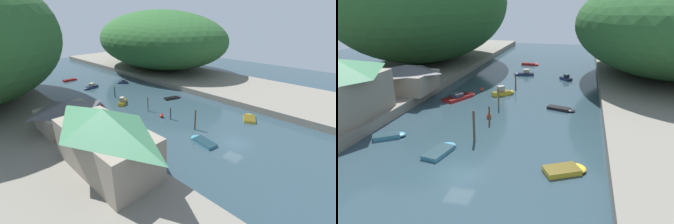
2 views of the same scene
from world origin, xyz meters
TOP-DOWN VIEW (x-y plane):
  - water_surface at (0.00, 30.00)m, footprint 130.00×130.00m
  - left_bank at (-24.49, 30.00)m, footprint 22.00×120.00m
  - right_bank at (24.49, 30.00)m, footprint 22.00×120.00m
  - hillside_left at (-25.59, 46.64)m, footprint 36.63×51.29m
  - hillside_right at (25.59, 43.49)m, footprint 34.65×48.51m
  - waterfront_building at (-17.49, 6.88)m, footprint 6.93×14.11m
  - boathouse_shed at (-16.30, 20.36)m, footprint 8.50×7.81m
  - boat_small_dinghy at (9.76, 2.44)m, footprint 4.45×3.63m
  - boat_mid_channel at (-1.99, 53.36)m, footprint 4.21×1.27m
  - boat_moored_right at (7.17, 39.78)m, footprint 3.02×3.05m
  - boat_yellow_tender at (-3.27, 3.66)m, footprint 2.54×4.75m
  - boat_white_cruiser at (-1.56, 41.89)m, footprint 4.41×2.22m
  - boat_open_rowboat at (-10.56, 5.77)m, footprint 3.80×3.27m
  - boat_far_right_bank at (-8.47, 22.75)m, footprint 4.34×6.47m
  - boat_far_upstream at (-2.13, 26.19)m, footprint 3.73×3.44m
  - boat_cabin_cruiser at (8.01, 20.47)m, footprint 4.32×2.52m
  - mooring_post_nearest at (-0.78, 7.09)m, footprint 0.27×0.27m
  - mooring_post_second at (-0.71, 12.89)m, footprint 0.23×0.23m
  - mooring_post_middle at (-1.06, 18.91)m, footprint 0.21×0.21m
  - mooring_post_farthest at (-1.04, 30.94)m, footprint 0.26×0.26m
  - channel_buoy_near at (-1.29, 14.67)m, footprint 0.68×0.68m
  - channel_buoy_far at (-6.38, 27.77)m, footprint 0.55×0.55m
  - person_on_quay at (-15.34, 11.53)m, footprint 0.26×0.40m

SIDE VIEW (x-z plane):
  - water_surface at x=0.00m, z-range 0.00..0.00m
  - boat_cabin_cruiser at x=8.01m, z-range 0.00..0.38m
  - boat_yellow_tender at x=-3.27m, z-range 0.00..0.41m
  - boat_open_rowboat at x=-10.56m, z-range 0.00..0.48m
  - boat_small_dinghy at x=9.76m, z-range 0.00..0.49m
  - boat_mid_channel at x=-1.99m, z-range 0.00..0.51m
  - boat_far_right_bank at x=-8.47m, z-range -0.19..0.80m
  - channel_buoy_far at x=-6.38m, z-range -0.09..0.73m
  - boat_moored_right at x=7.17m, z-range -0.23..0.96m
  - channel_buoy_near at x=-1.29m, z-range -0.11..0.90m
  - boat_white_cruiser at x=-1.56m, z-range -0.25..1.04m
  - boat_far_upstream at x=-2.13m, z-range -0.31..1.30m
  - left_bank at x=-24.49m, z-range 0.00..1.34m
  - right_bank at x=24.49m, z-range 0.00..1.34m
  - mooring_post_second at x=-0.71m, z-range 0.01..2.38m
  - mooring_post_farthest at x=-1.04m, z-range 0.01..2.69m
  - mooring_post_middle at x=-1.06m, z-range 0.01..3.05m
  - mooring_post_nearest at x=-0.78m, z-range 0.01..3.69m
  - person_on_quay at x=-15.34m, z-range 1.47..3.16m
  - boathouse_shed at x=-16.30m, z-range 1.41..5.64m
  - waterfront_building at x=-17.49m, z-range 1.46..8.87m
  - hillside_right at x=25.59m, z-range 1.34..19.89m
  - hillside_left at x=-25.59m, z-range 1.34..27.57m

